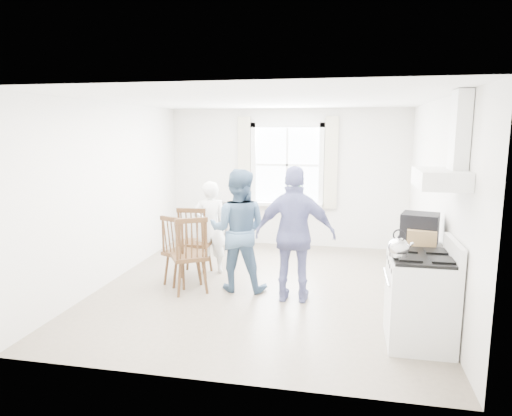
{
  "coord_description": "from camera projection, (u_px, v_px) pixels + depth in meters",
  "views": [
    {
      "loc": [
        1.12,
        -6.09,
        2.22
      ],
      "look_at": [
        -0.14,
        0.2,
        1.11
      ],
      "focal_mm": 32.0,
      "sensor_mm": 36.0,
      "label": 1
    }
  ],
  "objects": [
    {
      "name": "stereo_stack",
      "position": [
        420.0,
        229.0,
        5.3
      ],
      "size": [
        0.48,
        0.45,
        0.36
      ],
      "color": "black",
      "rests_on": "low_cabinet"
    },
    {
      "name": "shelf_unit",
      "position": [
        215.0,
        223.0,
        8.94
      ],
      "size": [
        0.4,
        0.3,
        0.8
      ],
      "primitive_type": "cube",
      "color": "slate",
      "rests_on": "ground"
    },
    {
      "name": "gas_stove",
      "position": [
        421.0,
        299.0,
        4.72
      ],
      "size": [
        0.68,
        0.76,
        1.12
      ],
      "color": "silver",
      "rests_on": "ground"
    },
    {
      "name": "cardboard_box",
      "position": [
        421.0,
        238.0,
        5.15
      ],
      "size": [
        0.34,
        0.26,
        0.2
      ],
      "primitive_type": "cube",
      "rotation": [
        0.0,
        0.0,
        -0.14
      ],
      "color": "olive",
      "rests_on": "low_cabinet"
    },
    {
      "name": "person_left",
      "position": [
        210.0,
        227.0,
        7.03
      ],
      "size": [
        0.67,
        0.67,
        1.45
      ],
      "primitive_type": "imported",
      "rotation": [
        0.0,
        0.0,
        3.46
      ],
      "color": "white",
      "rests_on": "ground"
    },
    {
      "name": "person_mid",
      "position": [
        238.0,
        230.0,
        6.28
      ],
      "size": [
        0.84,
        0.84,
        1.69
      ],
      "primitive_type": "imported",
      "rotation": [
        0.0,
        0.0,
        3.16
      ],
      "color": "#456181",
      "rests_on": "ground"
    },
    {
      "name": "windsor_chair_b",
      "position": [
        176.0,
        243.0,
        6.44
      ],
      "size": [
        0.56,
        0.56,
        1.03
      ],
      "color": "#3F2714",
      "rests_on": "ground"
    },
    {
      "name": "range_hood",
      "position": [
        447.0,
        162.0,
        4.45
      ],
      "size": [
        0.45,
        0.76,
        0.94
      ],
      "color": "white",
      "rests_on": "room_shell"
    },
    {
      "name": "potted_plant",
      "position": [
        296.0,
        193.0,
        8.55
      ],
      "size": [
        0.24,
        0.24,
        0.37
      ],
      "primitive_type": "imported",
      "rotation": [
        0.0,
        0.0,
        -0.18
      ],
      "color": "#377C3C",
      "rests_on": "window_assembly"
    },
    {
      "name": "low_cabinet",
      "position": [
        418.0,
        281.0,
        5.39
      ],
      "size": [
        0.5,
        0.55,
        0.9
      ],
      "primitive_type": "cube",
      "color": "white",
      "rests_on": "ground"
    },
    {
      "name": "windsor_chair_c",
      "position": [
        191.0,
        247.0,
        6.12
      ],
      "size": [
        0.62,
        0.61,
        1.08
      ],
      "color": "#3F2714",
      "rests_on": "ground"
    },
    {
      "name": "windsor_chair_a",
      "position": [
        193.0,
        234.0,
        6.84
      ],
      "size": [
        0.48,
        0.47,
        1.08
      ],
      "color": "#3F2714",
      "rests_on": "ground"
    },
    {
      "name": "window_assembly",
      "position": [
        287.0,
        170.0,
        8.6
      ],
      "size": [
        1.88,
        0.24,
        1.7
      ],
      "color": "white",
      "rests_on": "room_shell"
    },
    {
      "name": "kettle",
      "position": [
        398.0,
        248.0,
        4.55
      ],
      "size": [
        0.21,
        0.21,
        0.29
      ],
      "color": "silver",
      "rests_on": "gas_stove"
    },
    {
      "name": "person_right",
      "position": [
        295.0,
        235.0,
        5.84
      ],
      "size": [
        1.06,
        1.06,
        1.77
      ],
      "primitive_type": "imported",
      "rotation": [
        0.0,
        0.0,
        3.16
      ],
      "color": "navy",
      "rests_on": "ground"
    },
    {
      "name": "room_shell",
      "position": [
        263.0,
        197.0,
        6.26
      ],
      "size": [
        4.62,
        5.12,
        2.64
      ],
      "color": "gray",
      "rests_on": "ground"
    }
  ]
}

